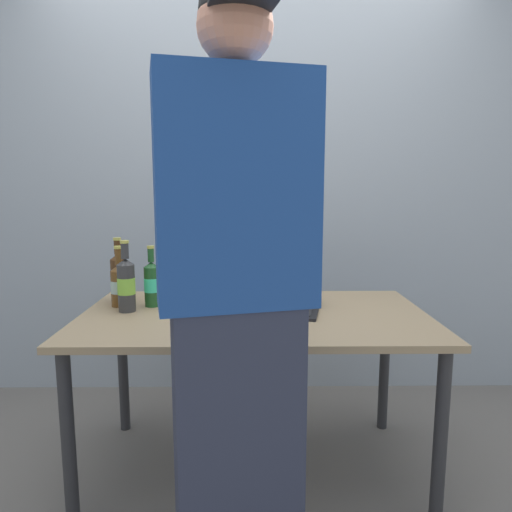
{
  "coord_description": "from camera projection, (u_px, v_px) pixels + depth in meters",
  "views": [
    {
      "loc": [
        -0.01,
        -1.92,
        1.28
      ],
      "look_at": [
        0.01,
        0.0,
        0.98
      ],
      "focal_mm": 32.08,
      "sensor_mm": 36.0,
      "label": 1
    }
  ],
  "objects": [
    {
      "name": "beer_bottle_amber",
      "position": [
        152.0,
        283.0,
        2.07
      ],
      "size": [
        0.07,
        0.07,
        0.28
      ],
      "color": "#1E5123",
      "rests_on": "desk"
    },
    {
      "name": "laptop",
      "position": [
        282.0,
        299.0,
        2.05
      ],
      "size": [
        0.39,
        0.41,
        0.2
      ],
      "color": "black",
      "rests_on": "desk"
    },
    {
      "name": "desk",
      "position": [
        254.0,
        330.0,
        1.99
      ],
      "size": [
        1.49,
        0.84,
        0.73
      ],
      "color": "#9E8460",
      "rests_on": "ground"
    },
    {
      "name": "ground_plane",
      "position": [
        254.0,
        469.0,
        2.09
      ],
      "size": [
        8.0,
        8.0,
        0.0
      ],
      "primitive_type": "plane",
      "color": "slate",
      "rests_on": "ground"
    },
    {
      "name": "beer_bottle_dark",
      "position": [
        126.0,
        284.0,
        1.99
      ],
      "size": [
        0.08,
        0.08,
        0.31
      ],
      "color": "#333333",
      "rests_on": "desk"
    },
    {
      "name": "back_wall",
      "position": [
        253.0,
        182.0,
        2.8
      ],
      "size": [
        6.0,
        0.1,
        2.6
      ],
      "primitive_type": "cube",
      "color": "#99A3AD",
      "rests_on": "ground"
    },
    {
      "name": "person_figure",
      "position": [
        237.0,
        313.0,
        1.26
      ],
      "size": [
        0.46,
        0.32,
        1.8
      ],
      "color": "#2D3347",
      "rests_on": "ground"
    },
    {
      "name": "beer_bottle_brown",
      "position": [
        119.0,
        276.0,
        2.16
      ],
      "size": [
        0.07,
        0.07,
        0.3
      ],
      "color": "#472B14",
      "rests_on": "desk"
    },
    {
      "name": "beer_bottle_green",
      "position": [
        119.0,
        284.0,
        2.08
      ],
      "size": [
        0.08,
        0.08,
        0.28
      ],
      "color": "brown",
      "rests_on": "desk"
    }
  ]
}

